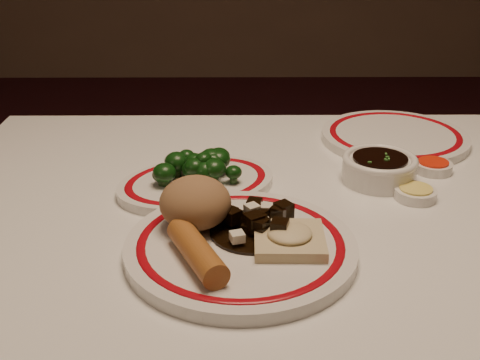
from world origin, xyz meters
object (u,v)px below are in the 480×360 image
(rice_mound, at_px, (195,203))
(broccoli_pile, at_px, (199,165))
(stirfry_heap, at_px, (257,222))
(broccoli_plate, at_px, (197,183))
(soy_bowl, at_px, (379,170))
(main_plate, at_px, (241,247))
(fried_wonton, at_px, (290,238))
(spring_roll, at_px, (197,252))
(dining_table, at_px, (314,269))

(rice_mound, xyz_separation_m, broccoli_pile, (-0.00, 0.16, -0.01))
(stirfry_heap, bearing_deg, rice_mound, 170.18)
(rice_mound, xyz_separation_m, broccoli_plate, (-0.01, 0.15, -0.04))
(broccoli_pile, xyz_separation_m, soy_bowl, (0.29, 0.02, -0.02))
(main_plate, relative_size, broccoli_pile, 2.46)
(fried_wonton, distance_m, soy_bowl, 0.28)
(fried_wonton, bearing_deg, rice_mound, 157.19)
(rice_mound, relative_size, broccoli_pile, 0.69)
(broccoli_plate, height_order, soy_bowl, soy_bowl)
(rice_mound, bearing_deg, broccoli_plate, 93.24)
(main_plate, height_order, broccoli_plate, main_plate)
(spring_roll, xyz_separation_m, broccoli_pile, (-0.01, 0.25, 0.00))
(rice_mound, bearing_deg, main_plate, -36.39)
(rice_mound, xyz_separation_m, soy_bowl, (0.29, 0.18, -0.03))
(spring_roll, bearing_deg, stirfry_heap, 22.19)
(broccoli_plate, bearing_deg, main_plate, -70.76)
(spring_roll, height_order, fried_wonton, spring_roll)
(stirfry_heap, height_order, broccoli_plate, stirfry_heap)
(dining_table, height_order, main_plate, main_plate)
(main_plate, distance_m, spring_roll, 0.08)
(dining_table, xyz_separation_m, broccoli_pile, (-0.18, 0.10, 0.13))
(soy_bowl, bearing_deg, broccoli_plate, -174.89)
(stirfry_heap, bearing_deg, fried_wonton, -42.98)
(rice_mound, bearing_deg, soy_bowl, 31.94)
(spring_roll, relative_size, stirfry_heap, 1.06)
(rice_mound, xyz_separation_m, stirfry_heap, (0.08, -0.01, -0.02))
(rice_mound, relative_size, soy_bowl, 0.81)
(stirfry_heap, bearing_deg, main_plate, -126.57)
(dining_table, bearing_deg, rice_mound, -160.73)
(dining_table, xyz_separation_m, stirfry_heap, (-0.09, -0.07, 0.12))
(main_plate, bearing_deg, spring_roll, -136.67)
(fried_wonton, height_order, broccoli_plate, fried_wonton)
(main_plate, distance_m, soy_bowl, 0.32)
(main_plate, xyz_separation_m, broccoli_plate, (-0.07, 0.20, -0.00))
(dining_table, xyz_separation_m, fried_wonton, (-0.05, -0.11, 0.12))
(fried_wonton, distance_m, broccoli_pile, 0.24)
(dining_table, distance_m, rice_mound, 0.23)
(fried_wonton, bearing_deg, spring_roll, -159.57)
(main_plate, height_order, rice_mound, rice_mound)
(dining_table, bearing_deg, broccoli_pile, 150.89)
(soy_bowl, bearing_deg, spring_roll, -135.71)
(rice_mound, height_order, stirfry_heap, rice_mound)
(fried_wonton, bearing_deg, soy_bowl, 54.39)
(stirfry_heap, bearing_deg, broccoli_pile, 116.37)
(main_plate, distance_m, broccoli_pile, 0.21)
(rice_mound, height_order, broccoli_pile, rice_mound)
(main_plate, height_order, fried_wonton, fried_wonton)
(fried_wonton, height_order, broccoli_pile, broccoli_pile)
(main_plate, height_order, spring_roll, spring_roll)
(spring_roll, bearing_deg, broccoli_plate, 69.08)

